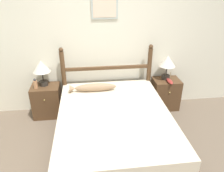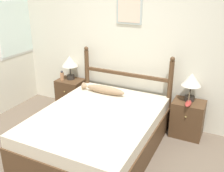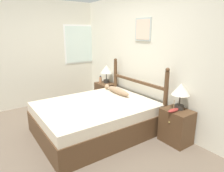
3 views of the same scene
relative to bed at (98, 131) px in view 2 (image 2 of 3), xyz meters
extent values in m
plane|color=brown|center=(0.00, -0.58, -0.27)|extent=(16.00, 16.00, 0.00)
cube|color=beige|center=(0.00, 1.15, 1.00)|extent=(6.40, 0.06, 2.55)
cube|color=#ADB7B2|center=(-0.02, 1.11, 1.57)|extent=(0.43, 0.02, 0.44)
cube|color=beige|center=(-0.02, 1.10, 1.57)|extent=(0.37, 0.01, 0.38)
cube|color=white|center=(-2.10, 0.83, 1.20)|extent=(0.01, 1.04, 1.03)
cube|color=silver|center=(-2.09, 0.83, 1.20)|extent=(0.01, 0.96, 0.95)
cube|color=#4C331E|center=(0.00, 0.00, -0.08)|extent=(1.58, 2.03, 0.38)
cube|color=beige|center=(0.00, 0.00, 0.19)|extent=(1.54, 1.99, 0.17)
cylinder|color=#4C331E|center=(-0.75, 0.98, 0.30)|extent=(0.08, 0.08, 1.15)
sphere|color=#4C331E|center=(-0.75, 0.98, 0.91)|extent=(0.07, 0.07, 0.07)
cylinder|color=#4C331E|center=(0.75, 0.98, 0.30)|extent=(0.08, 0.08, 1.15)
sphere|color=#4C331E|center=(0.75, 0.98, 0.91)|extent=(0.07, 0.07, 0.07)
cube|color=#4C331E|center=(0.00, 0.98, 0.55)|extent=(1.50, 0.05, 0.05)
cube|color=#4C331E|center=(-1.08, 0.90, 0.01)|extent=(0.47, 0.37, 0.57)
sphere|color=tan|center=(-1.08, 0.71, 0.14)|extent=(0.02, 0.02, 0.02)
cube|color=#4C331E|center=(1.08, 0.90, 0.01)|extent=(0.47, 0.37, 0.57)
sphere|color=tan|center=(1.08, 0.71, 0.14)|extent=(0.02, 0.02, 0.02)
cylinder|color=#2D2823|center=(-1.09, 0.95, 0.34)|extent=(0.14, 0.14, 0.08)
cylinder|color=#2D2823|center=(-1.09, 0.95, 0.46)|extent=(0.02, 0.02, 0.17)
cone|color=beige|center=(-1.09, 0.95, 0.64)|extent=(0.29, 0.29, 0.19)
cylinder|color=#2D2823|center=(1.06, 0.95, 0.34)|extent=(0.14, 0.14, 0.08)
cylinder|color=#2D2823|center=(1.06, 0.95, 0.46)|extent=(0.02, 0.02, 0.17)
cone|color=beige|center=(1.06, 0.95, 0.64)|extent=(0.29, 0.29, 0.19)
cylinder|color=tan|center=(-1.21, 0.85, 0.37)|extent=(0.07, 0.07, 0.14)
sphere|color=#333338|center=(-1.21, 0.85, 0.45)|extent=(0.04, 0.04, 0.04)
ellipsoid|color=maroon|center=(1.08, 0.79, 0.32)|extent=(0.08, 0.24, 0.05)
cylinder|color=#997F56|center=(1.08, 0.79, 0.42)|extent=(0.01, 0.01, 0.15)
ellipsoid|color=#997A5B|center=(-0.22, 0.66, 0.35)|extent=(0.67, 0.12, 0.14)
cone|color=#997A5B|center=(-0.60, 0.66, 0.35)|extent=(0.09, 0.12, 0.12)
camera|label=1|loc=(-0.34, -2.52, 1.96)|focal=35.00mm
camera|label=2|loc=(1.59, -2.80, 1.98)|focal=42.00mm
camera|label=3|loc=(2.93, -1.70, 1.52)|focal=32.00mm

